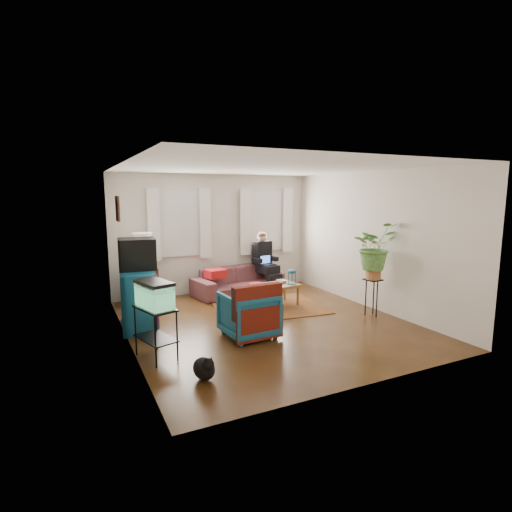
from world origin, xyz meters
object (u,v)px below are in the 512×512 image
coffee_table (273,296)px  plant_stand (372,297)px  armchair (248,312)px  side_table (144,286)px  aquarium_stand (156,333)px  dresser (138,299)px  sofa (238,276)px

coffee_table → plant_stand: 1.86m
armchair → coffee_table: size_ratio=0.75×
side_table → coffee_table: bearing=-29.2°
aquarium_stand → plant_stand: bearing=-13.5°
side_table → dresser: (-0.34, -1.33, 0.10)m
dresser → armchair: 1.89m
armchair → plant_stand: size_ratio=1.15×
sofa → plant_stand: bearing=-68.9°
aquarium_stand → armchair: size_ratio=0.90×
side_table → dresser: dresser is taller
dresser → armchair: (1.45, -1.21, -0.09)m
side_table → plant_stand: 4.37m
side_table → aquarium_stand: size_ratio=1.08×
aquarium_stand → armchair: 1.47m
armchair → side_table: bearing=-69.8°
dresser → side_table: bearing=81.9°
aquarium_stand → plant_stand: size_ratio=1.04×
aquarium_stand → coffee_table: size_ratio=0.68×
dresser → coffee_table: size_ratio=1.03×
plant_stand → dresser: bearing=162.7°
armchair → plant_stand: bearing=176.5°
dresser → aquarium_stand: dresser is taller
coffee_table → side_table: bearing=143.9°
dresser → coffee_table: 2.58m
coffee_table → aquarium_stand: bearing=-156.5°
coffee_table → dresser: bearing=175.0°
side_table → armchair: size_ratio=0.97×
aquarium_stand → armchair: (1.46, 0.22, 0.04)m
plant_stand → sofa: bearing=121.5°
aquarium_stand → coffee_table: (2.58, 1.51, -0.14)m
dresser → armchair: dresser is taller
sofa → side_table: size_ratio=2.68×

